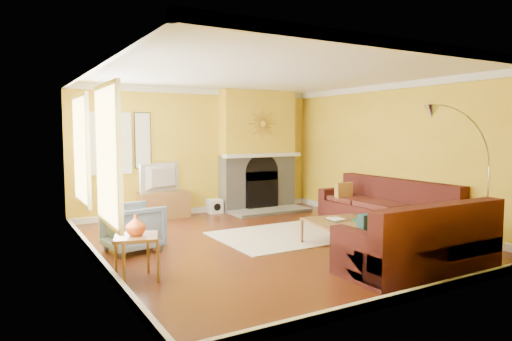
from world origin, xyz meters
TOP-DOWN VIEW (x-y plane):
  - floor at (0.00, 0.00)m, footprint 5.50×6.00m
  - ceiling at (0.00, 0.00)m, footprint 5.50×6.00m
  - wall_back at (0.00, 3.01)m, footprint 5.50×0.02m
  - wall_front at (0.00, -3.01)m, footprint 5.50×0.02m
  - wall_left at (-2.76, 0.00)m, footprint 0.02×6.00m
  - wall_right at (2.76, 0.00)m, footprint 0.02×6.00m
  - baseboard at (0.00, 0.00)m, footprint 5.50×6.00m
  - crown_molding at (0.00, 0.00)m, footprint 5.50×6.00m
  - window_left_near at (-2.72, 1.30)m, footprint 0.06×1.22m
  - window_left_far at (-2.72, -0.60)m, footprint 0.06×1.22m
  - window_back at (-1.90, 2.96)m, footprint 0.82×0.06m
  - wall_art at (-1.25, 2.97)m, footprint 0.34×0.04m
  - fireplace at (1.35, 2.80)m, footprint 1.80×0.40m
  - mantel at (1.35, 2.56)m, footprint 1.92×0.22m
  - hearth at (1.35, 2.25)m, footprint 1.80×0.70m
  - sunburst at (1.35, 2.57)m, footprint 0.70×0.04m
  - rug at (0.44, 0.18)m, footprint 2.40×1.80m
  - sectional_sofa at (1.24, -0.76)m, footprint 3.02×3.88m
  - coffee_table at (0.79, -0.80)m, footprint 1.16×1.16m
  - media_console at (-0.90, 2.75)m, footprint 1.00×0.45m
  - tv at (-0.90, 2.75)m, footprint 1.00×0.50m
  - subwoofer at (0.25, 2.79)m, footprint 0.30×0.30m
  - armchair at (-2.12, 0.52)m, footprint 0.89×0.87m
  - side_table at (-2.46, -0.87)m, footprint 0.63×0.63m
  - vase at (-2.46, -0.87)m, footprint 0.30×0.30m
  - book at (0.64, -0.70)m, footprint 0.23×0.29m
  - arc_lamp at (1.66, -2.27)m, footprint 1.35×0.36m

SIDE VIEW (x-z plane):
  - floor at x=0.00m, z-range -0.02..0.00m
  - rug at x=0.44m, z-range 0.00..0.02m
  - hearth at x=1.35m, z-range 0.00..0.06m
  - baseboard at x=0.00m, z-range 0.00..0.12m
  - subwoofer at x=0.25m, z-range 0.00..0.30m
  - coffee_table at x=0.79m, z-range 0.00..0.40m
  - media_console at x=-0.90m, z-range 0.00..0.55m
  - side_table at x=-2.46m, z-range 0.00..0.55m
  - armchair at x=-2.12m, z-range 0.00..0.71m
  - book at x=0.64m, z-range 0.40..0.42m
  - sectional_sofa at x=1.24m, z-range 0.00..0.90m
  - vase at x=-2.46m, z-range 0.55..0.80m
  - tv at x=-0.90m, z-range 0.55..1.14m
  - arc_lamp at x=1.66m, z-range 0.00..2.12m
  - mantel at x=1.35m, z-range 1.21..1.29m
  - wall_back at x=0.00m, z-range 0.00..2.70m
  - wall_front at x=0.00m, z-range 0.00..2.70m
  - wall_left at x=-2.76m, z-range 0.00..2.70m
  - wall_right at x=2.76m, z-range 0.00..2.70m
  - fireplace at x=1.35m, z-range 0.00..2.70m
  - window_left_near at x=-2.72m, z-range 0.64..2.36m
  - window_left_far at x=-2.72m, z-range 0.64..2.36m
  - window_back at x=-1.90m, z-range 0.94..2.16m
  - wall_art at x=-1.25m, z-range 1.03..2.17m
  - sunburst at x=1.35m, z-range 1.60..2.30m
  - crown_molding at x=0.00m, z-range 2.58..2.70m
  - ceiling at x=0.00m, z-range 2.70..2.72m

